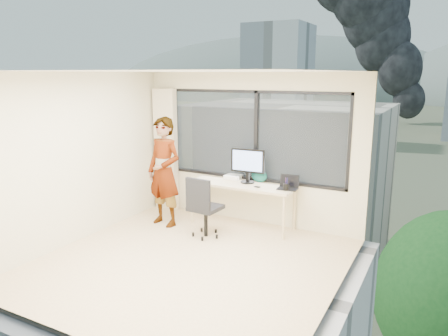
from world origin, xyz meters
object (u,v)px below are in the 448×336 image
Objects in this scene: chair at (206,206)px; game_console at (233,177)px; person at (164,172)px; monitor at (248,166)px; desk at (242,205)px; laptop at (288,183)px; handbag at (259,176)px.

chair reaches higher than game_console.
person reaches higher than monitor.
game_console is at bearing 49.01° from person.
desk is 3.02× the size of monitor.
desk is at bearing -37.20° from game_console.
person reaches higher than chair.
desk is 5.43× the size of laptop.
laptop is 0.63m from handbag.
chair is 0.98m from game_console.
chair reaches higher than desk.
monitor is at bearing 36.05° from person.
monitor reaches higher than handbag.
game_console is 0.83× the size of laptop.
game_console is 1.11m from laptop.
chair is at bearing -150.78° from laptop.
game_console is 0.50m from handbag.
monitor is 1.80× the size of laptop.
handbag reaches higher than game_console.
chair is 0.54× the size of person.
person is 1.43m from monitor.
laptop reaches higher than game_console.
chair is 1.37m from laptop.
desk is at bearing 33.39° from person.
monitor is 0.28m from handbag.
monitor is (0.36, 0.81, 0.54)m from chair.
chair is 1.13m from handbag.
chair reaches higher than laptop.
desk is 0.96× the size of person.
laptop is (0.75, -0.08, -0.20)m from monitor.
desk is at bearing 177.04° from laptop.
laptop is at bearing 37.08° from chair.
desk is at bearing 70.50° from chair.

